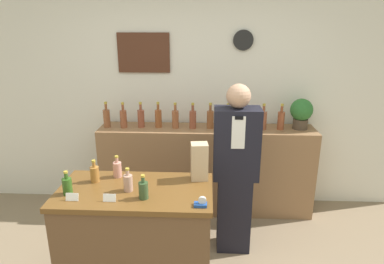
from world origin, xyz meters
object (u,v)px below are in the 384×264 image
paper_bag (199,161)px  tape_dispenser (201,203)px  potted_plant (301,112)px  shopkeeper (235,171)px

paper_bag → tape_dispenser: paper_bag is taller
potted_plant → paper_bag: size_ratio=1.11×
paper_bag → tape_dispenser: size_ratio=3.37×
potted_plant → paper_bag: 1.57m
shopkeeper → tape_dispenser: 0.88m
shopkeeper → tape_dispenser: size_ratio=18.07×
tape_dispenser → shopkeeper: bearing=69.9°
shopkeeper → tape_dispenser: bearing=-110.1°
potted_plant → tape_dispenser: size_ratio=3.73×
potted_plant → paper_bag: (-1.08, -1.14, -0.12)m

